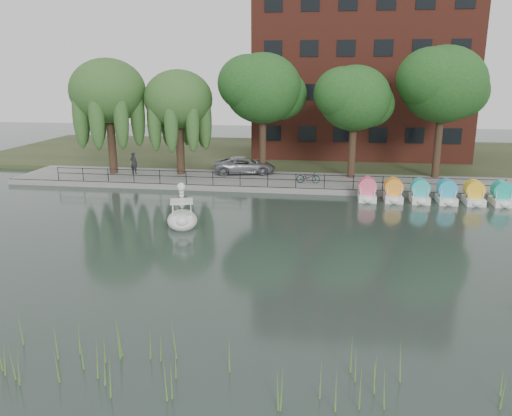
% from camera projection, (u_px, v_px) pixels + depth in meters
% --- Properties ---
extents(ground_plane, '(120.00, 120.00, 0.00)m').
position_uv_depth(ground_plane, '(233.00, 257.00, 23.06)').
color(ground_plane, '#323D3B').
extents(promenade, '(40.00, 6.00, 0.40)m').
position_uv_depth(promenade, '(272.00, 181.00, 38.30)').
color(promenade, gray).
rests_on(promenade, ground_plane).
extents(kerb, '(40.00, 0.25, 0.40)m').
position_uv_depth(kerb, '(267.00, 190.00, 35.48)').
color(kerb, gray).
rests_on(kerb, ground_plane).
extents(land_strip, '(60.00, 22.00, 0.36)m').
position_uv_depth(land_strip, '(287.00, 154.00, 51.68)').
color(land_strip, '#47512D').
rests_on(land_strip, ground_plane).
extents(railing, '(32.00, 0.05, 1.00)m').
position_uv_depth(railing, '(268.00, 176.00, 35.43)').
color(railing, black).
rests_on(railing, promenade).
extents(apartment_building, '(20.00, 10.07, 18.00)m').
position_uv_depth(apartment_building, '(361.00, 61.00, 48.29)').
color(apartment_building, '#4C1E16').
rests_on(apartment_building, land_strip).
extents(willow_left, '(5.88, 5.88, 9.01)m').
position_uv_depth(willow_left, '(108.00, 91.00, 38.85)').
color(willow_left, '#473323').
rests_on(willow_left, promenade).
extents(willow_mid, '(5.32, 5.32, 8.15)m').
position_uv_depth(willow_mid, '(178.00, 100.00, 38.72)').
color(willow_mid, '#473323').
rests_on(willow_mid, promenade).
extents(broadleaf_center, '(6.00, 6.00, 9.25)m').
position_uv_depth(broadleaf_center, '(263.00, 89.00, 38.56)').
color(broadleaf_center, '#473323').
rests_on(broadleaf_center, promenade).
extents(broadleaf_right, '(5.40, 5.40, 8.32)m').
position_uv_depth(broadleaf_right, '(355.00, 99.00, 37.29)').
color(broadleaf_right, '#473323').
rests_on(broadleaf_right, promenade).
extents(broadleaf_far, '(6.30, 6.30, 9.71)m').
position_uv_depth(broadleaf_far, '(443.00, 85.00, 37.08)').
color(broadleaf_far, '#473323').
rests_on(broadleaf_far, promenade).
extents(minivan, '(3.66, 6.02, 1.56)m').
position_uv_depth(minivan, '(245.00, 164.00, 40.07)').
color(minivan, gray).
rests_on(minivan, promenade).
extents(bicycle, '(0.61, 1.72, 1.00)m').
position_uv_depth(bicycle, '(308.00, 176.00, 36.66)').
color(bicycle, gray).
rests_on(bicycle, promenade).
extents(pedestrian, '(0.80, 0.63, 1.98)m').
position_uv_depth(pedestrian, '(134.00, 162.00, 39.97)').
color(pedestrian, black).
rests_on(pedestrian, promenade).
extents(swan_boat, '(2.35, 3.02, 2.25)m').
position_uv_depth(swan_boat, '(182.00, 217.00, 27.78)').
color(swan_boat, white).
rests_on(swan_boat, ground_plane).
extents(pedal_boat_row, '(9.65, 1.70, 1.40)m').
position_uv_depth(pedal_boat_row, '(433.00, 193.00, 32.73)').
color(pedal_boat_row, white).
rests_on(pedal_boat_row, ground_plane).
extents(reed_bank, '(24.00, 2.40, 1.20)m').
position_uv_depth(reed_bank, '(239.00, 363.00, 13.55)').
color(reed_bank, '#669938').
rests_on(reed_bank, ground_plane).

